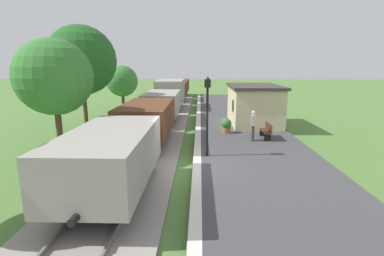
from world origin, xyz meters
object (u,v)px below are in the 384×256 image
(freight_train, at_px, (167,99))
(potted_planter, at_px, (226,125))
(person_waiting, at_px, (253,124))
(tree_field_left, at_px, (122,81))
(station_hut, at_px, (253,104))
(bench_near_hut, at_px, (266,131))
(lamp_post_near, at_px, (207,102))
(tree_trackside_mid, at_px, (54,77))
(tree_trackside_far, at_px, (81,60))

(freight_train, relative_size, potted_planter, 42.79)
(person_waiting, bearing_deg, tree_field_left, -40.32)
(station_hut, relative_size, bench_near_hut, 3.87)
(bench_near_hut, bearing_deg, tree_field_left, 136.42)
(lamp_post_near, height_order, tree_trackside_mid, tree_trackside_mid)
(tree_trackside_far, bearing_deg, person_waiting, -20.52)
(potted_planter, xyz_separation_m, tree_trackside_far, (-9.78, 2.25, 4.01))
(person_waiting, height_order, tree_trackside_mid, tree_trackside_mid)
(station_hut, bearing_deg, tree_field_left, 151.57)
(freight_train, bearing_deg, tree_field_left, 162.81)
(bench_near_hut, height_order, tree_field_left, tree_field_left)
(freight_train, distance_m, bench_near_hut, 11.47)
(station_hut, distance_m, lamp_post_near, 8.69)
(bench_near_hut, bearing_deg, tree_trackside_far, 162.96)
(freight_train, height_order, potted_planter, freight_train)
(bench_near_hut, height_order, potted_planter, potted_planter)
(bench_near_hut, xyz_separation_m, lamp_post_near, (-3.52, -3.31, 2.08))
(freight_train, relative_size, tree_trackside_mid, 6.99)
(lamp_post_near, bearing_deg, tree_field_left, 118.63)
(freight_train, height_order, tree_field_left, tree_field_left)
(freight_train, relative_size, person_waiting, 22.92)
(station_hut, bearing_deg, tree_trackside_far, -175.87)
(tree_field_left, bearing_deg, tree_trackside_mid, -86.82)
(freight_train, distance_m, potted_planter, 9.08)
(bench_near_hut, height_order, lamp_post_near, lamp_post_near)
(station_hut, distance_m, tree_trackside_mid, 13.35)
(station_hut, distance_m, tree_trackside_far, 12.43)
(tree_trackside_mid, distance_m, tree_field_left, 14.22)
(tree_trackside_far, bearing_deg, tree_field_left, 82.72)
(bench_near_hut, relative_size, tree_field_left, 0.34)
(station_hut, xyz_separation_m, lamp_post_near, (-3.55, -7.85, 1.15))
(freight_train, distance_m, lamp_post_near, 13.02)
(tree_field_left, bearing_deg, tree_trackside_far, -97.28)
(station_hut, distance_m, person_waiting, 5.13)
(tree_trackside_mid, xyz_separation_m, tree_trackside_far, (-1.67, 7.28, 0.83))
(tree_field_left, bearing_deg, person_waiting, -47.22)
(bench_near_hut, bearing_deg, person_waiting, -150.99)
(bench_near_hut, xyz_separation_m, potted_planter, (-2.20, 1.42, 0.00))
(bench_near_hut, xyz_separation_m, tree_field_left, (-11.10, 10.56, 2.24))
(bench_near_hut, height_order, person_waiting, person_waiting)
(tree_field_left, bearing_deg, station_hut, -28.43)
(potted_planter, distance_m, tree_field_left, 12.95)
(bench_near_hut, distance_m, tree_trackside_far, 13.16)
(person_waiting, bearing_deg, freight_train, -51.83)
(person_waiting, xyz_separation_m, tree_field_left, (-10.22, 11.05, 1.78))
(person_waiting, height_order, tree_field_left, tree_field_left)
(freight_train, xyz_separation_m, potted_planter, (4.58, -7.80, -0.73))
(bench_near_hut, relative_size, potted_planter, 1.64)
(freight_train, relative_size, station_hut, 6.76)
(tree_trackside_mid, bearing_deg, person_waiting, 18.31)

